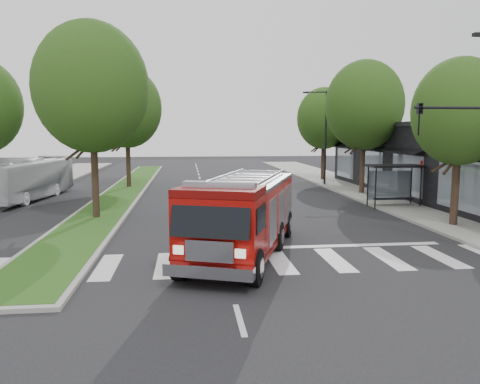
# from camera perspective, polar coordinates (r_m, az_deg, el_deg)

# --- Properties ---
(ground) EXTENTS (140.00, 140.00, 0.00)m
(ground) POSITION_cam_1_polar(r_m,az_deg,el_deg) (19.46, -2.68, -6.27)
(ground) COLOR black
(ground) RESTS_ON ground
(sidewalk_right) EXTENTS (5.00, 80.00, 0.15)m
(sidewalk_right) POSITION_cam_1_polar(r_m,az_deg,el_deg) (32.29, 18.78, -1.08)
(sidewalk_right) COLOR gray
(sidewalk_right) RESTS_ON ground
(median) EXTENTS (3.00, 50.00, 0.15)m
(median) POSITION_cam_1_polar(r_m,az_deg,el_deg) (37.45, -13.73, 0.22)
(median) COLOR gray
(median) RESTS_ON ground
(storefront_row) EXTENTS (8.00, 30.00, 5.00)m
(storefront_row) POSITION_cam_1_polar(r_m,az_deg,el_deg) (34.21, 25.79, 3.12)
(storefront_row) COLOR black
(storefront_row) RESTS_ON ground
(bus_shelter) EXTENTS (3.20, 1.60, 2.61)m
(bus_shelter) POSITION_cam_1_polar(r_m,az_deg,el_deg) (29.85, 18.18, 2.09)
(bus_shelter) COLOR black
(bus_shelter) RESTS_ON ground
(tree_right_near) EXTENTS (4.40, 4.40, 8.05)m
(tree_right_near) POSITION_cam_1_polar(r_m,az_deg,el_deg) (24.47, 25.21, 8.83)
(tree_right_near) COLOR black
(tree_right_near) RESTS_ON ground
(tree_right_mid) EXTENTS (5.60, 5.60, 9.72)m
(tree_right_mid) POSITION_cam_1_polar(r_m,az_deg,el_deg) (35.31, 14.92, 10.19)
(tree_right_mid) COLOR black
(tree_right_mid) RESTS_ON ground
(tree_right_far) EXTENTS (5.00, 5.00, 8.73)m
(tree_right_far) POSITION_cam_1_polar(r_m,az_deg,el_deg) (44.74, 10.19, 8.82)
(tree_right_far) COLOR black
(tree_right_far) RESTS_ON ground
(tree_median_near) EXTENTS (5.80, 5.80, 10.16)m
(tree_median_near) POSITION_cam_1_polar(r_m,az_deg,el_deg) (25.43, -17.65, 12.04)
(tree_median_near) COLOR black
(tree_median_near) RESTS_ON ground
(tree_median_far) EXTENTS (5.60, 5.60, 9.72)m
(tree_median_far) POSITION_cam_1_polar(r_m,az_deg,el_deg) (39.21, -13.65, 9.91)
(tree_median_far) COLOR black
(tree_median_far) RESTS_ON ground
(streetlight_right_far) EXTENTS (2.11, 0.20, 8.00)m
(streetlight_right_far) POSITION_cam_1_polar(r_m,az_deg,el_deg) (40.56, 10.20, 7.07)
(streetlight_right_far) COLOR black
(streetlight_right_far) RESTS_ON ground
(fire_engine) EXTENTS (5.48, 9.23, 3.07)m
(fire_engine) POSITION_cam_1_polar(r_m,az_deg,el_deg) (17.40, 0.33, -2.93)
(fire_engine) COLOR #600705
(fire_engine) RESTS_ON ground
(city_bus) EXTENTS (3.73, 10.49, 2.86)m
(city_bus) POSITION_cam_1_polar(r_m,az_deg,el_deg) (34.82, -24.46, 1.48)
(city_bus) COLOR silver
(city_bus) RESTS_ON ground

